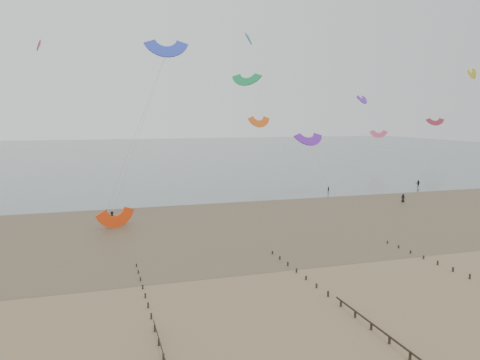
# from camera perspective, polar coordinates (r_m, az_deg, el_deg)

# --- Properties ---
(ground) EXTENTS (500.00, 500.00, 0.00)m
(ground) POSITION_cam_1_polar(r_m,az_deg,el_deg) (51.98, 4.67, -13.01)
(ground) COLOR brown
(ground) RESTS_ON ground
(sea_and_shore) EXTENTS (500.00, 665.00, 0.03)m
(sea_and_shore) POSITION_cam_1_polar(r_m,az_deg,el_deg) (82.78, -6.95, -5.15)
(sea_and_shore) COLOR #475654
(sea_and_shore) RESTS_ON ground
(kitesurfers) EXTENTS (137.34, 20.32, 1.87)m
(kitesurfers) POSITION_cam_1_polar(r_m,az_deg,el_deg) (103.64, 7.48, -2.05)
(kitesurfers) COLOR black
(kitesurfers) RESTS_ON ground
(grounded_kite) EXTENTS (7.69, 7.24, 3.36)m
(grounded_kite) POSITION_cam_1_polar(r_m,az_deg,el_deg) (81.42, -14.82, -5.58)
(grounded_kite) COLOR #FE4110
(grounded_kite) RESTS_ON ground
(kites_airborne) EXTENTS (253.28, 108.79, 40.29)m
(kites_airborne) POSITION_cam_1_polar(r_m,az_deg,el_deg) (137.84, -11.83, 8.98)
(kites_airborne) COLOR red
(kites_airborne) RESTS_ON ground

